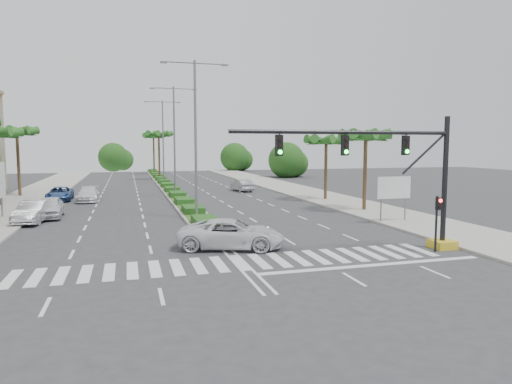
% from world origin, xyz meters
% --- Properties ---
extents(ground, '(160.00, 160.00, 0.00)m').
position_xyz_m(ground, '(0.00, 0.00, 0.00)').
color(ground, '#333335').
rests_on(ground, ground).
extents(footpath_right, '(6.00, 120.00, 0.15)m').
position_xyz_m(footpath_right, '(15.20, 20.00, 0.07)').
color(footpath_right, gray).
rests_on(footpath_right, ground).
extents(median, '(2.20, 75.00, 0.20)m').
position_xyz_m(median, '(0.00, 45.00, 0.10)').
color(median, gray).
rests_on(median, ground).
extents(median_grass, '(1.80, 75.00, 0.04)m').
position_xyz_m(median_grass, '(0.00, 45.00, 0.22)').
color(median_grass, '#2F551D').
rests_on(median_grass, median).
extents(signal_gantry, '(12.60, 1.20, 7.20)m').
position_xyz_m(signal_gantry, '(9.27, -0.00, 3.46)').
color(signal_gantry, gold).
rests_on(signal_gantry, ground).
extents(pedestrian_signal, '(0.28, 0.36, 3.00)m').
position_xyz_m(pedestrian_signal, '(10.60, -0.68, 2.04)').
color(pedestrian_signal, black).
rests_on(pedestrian_signal, ground).
extents(direction_sign, '(2.70, 0.11, 3.40)m').
position_xyz_m(direction_sign, '(13.50, 7.99, 2.45)').
color(direction_sign, slate).
rests_on(direction_sign, ground).
extents(billboard_far, '(0.18, 2.10, 4.35)m').
position_xyz_m(billboard_far, '(-14.50, 18.00, 2.96)').
color(billboard_far, slate).
rests_on(billboard_far, ground).
extents(palm_left_end, '(4.57, 4.68, 7.75)m').
position_xyz_m(palm_left_end, '(-16.50, 34.00, 6.88)').
color(palm_left_end, brown).
rests_on(palm_left_end, ground).
extents(palm_right_near, '(4.57, 4.68, 7.05)m').
position_xyz_m(palm_right_near, '(14.50, 14.00, 6.20)').
color(palm_right_near, brown).
rests_on(palm_right_near, ground).
extents(palm_right_far, '(4.57, 4.68, 6.75)m').
position_xyz_m(palm_right_far, '(14.50, 22.00, 5.91)').
color(palm_right_far, brown).
rests_on(palm_right_far, ground).
extents(palm_median_a, '(4.57, 4.68, 8.05)m').
position_xyz_m(palm_median_a, '(0.00, 55.00, 7.17)').
color(palm_median_a, brown).
rests_on(palm_median_a, ground).
extents(palm_median_b, '(4.57, 4.68, 8.05)m').
position_xyz_m(palm_median_b, '(0.00, 70.00, 7.17)').
color(palm_median_b, brown).
rests_on(palm_median_b, ground).
extents(streetlight_near, '(5.10, 0.25, 12.00)m').
position_xyz_m(streetlight_near, '(0.00, 14.00, 6.81)').
color(streetlight_near, slate).
rests_on(streetlight_near, ground).
extents(streetlight_mid, '(5.10, 0.25, 12.00)m').
position_xyz_m(streetlight_mid, '(0.00, 30.00, 6.81)').
color(streetlight_mid, slate).
rests_on(streetlight_mid, ground).
extents(streetlight_far, '(5.10, 0.25, 12.00)m').
position_xyz_m(streetlight_far, '(0.00, 46.00, 6.81)').
color(streetlight_far, slate).
rests_on(streetlight_far, ground).
extents(car_parked_a, '(2.14, 4.93, 1.65)m').
position_xyz_m(car_parked_a, '(-11.02, 17.39, 0.83)').
color(car_parked_a, silver).
rests_on(car_parked_a, ground).
extents(car_parked_b, '(2.35, 5.10, 1.62)m').
position_xyz_m(car_parked_b, '(-11.78, 15.28, 0.81)').
color(car_parked_b, silver).
rests_on(car_parked_b, ground).
extents(car_parked_c, '(2.40, 5.08, 1.40)m').
position_xyz_m(car_parked_c, '(-11.80, 29.16, 0.70)').
color(car_parked_c, '#2F5190').
rests_on(car_parked_c, ground).
extents(car_parked_d, '(2.10, 4.94, 1.42)m').
position_xyz_m(car_parked_d, '(-8.95, 27.67, 0.71)').
color(car_parked_d, white).
rests_on(car_parked_d, ground).
extents(car_crossing, '(6.33, 4.34, 1.61)m').
position_xyz_m(car_crossing, '(0.33, 3.16, 0.80)').
color(car_crossing, silver).
rests_on(car_crossing, ground).
extents(car_right, '(2.13, 4.65, 1.48)m').
position_xyz_m(car_right, '(8.50, 33.54, 0.74)').
color(car_right, '#A7A6AB').
rests_on(car_right, ground).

